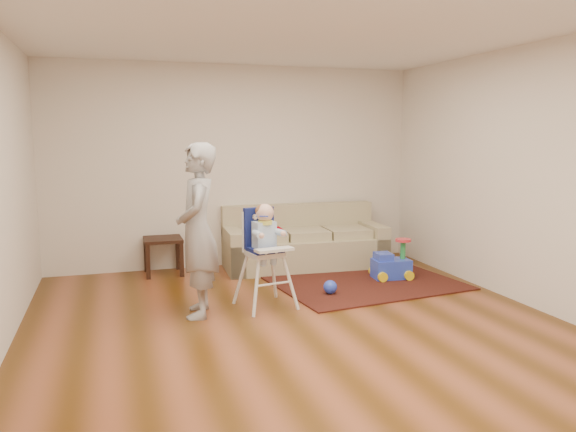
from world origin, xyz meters
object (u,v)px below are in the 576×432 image
object	(u,v)px
sofa	(304,237)
toy_ball	(330,287)
side_table	(163,256)
high_chair	(265,257)
ride_on_toy	(391,258)
adult	(198,231)

from	to	relation	value
sofa	toy_ball	size ratio (longest dim) A/B	14.21
side_table	high_chair	world-z (taller)	high_chair
side_table	high_chair	bearing A→B (deg)	-62.93
high_chair	toy_ball	bearing A→B (deg)	2.60
sofa	ride_on_toy	size ratio (longest dim) A/B	4.42
ride_on_toy	high_chair	world-z (taller)	high_chair
toy_ball	ride_on_toy	bearing A→B (deg)	23.33
sofa	ride_on_toy	xyz separation A→B (m)	(0.82, -0.94, -0.15)
adult	toy_ball	bearing A→B (deg)	109.03
high_chair	sofa	bearing A→B (deg)	47.43
sofa	side_table	bearing A→B (deg)	177.40
ride_on_toy	adult	xyz separation A→B (m)	(-2.48, -0.67, 0.59)
ride_on_toy	toy_ball	world-z (taller)	ride_on_toy
high_chair	side_table	bearing A→B (deg)	106.47
toy_ball	sofa	bearing A→B (deg)	83.18
toy_ball	high_chair	world-z (taller)	high_chair
toy_ball	high_chair	distance (m)	0.93
high_chair	adult	bearing A→B (deg)	174.40
ride_on_toy	side_table	bearing A→B (deg)	162.61
sofa	toy_ball	xyz separation A→B (m)	(-0.16, -1.36, -0.32)
sofa	toy_ball	distance (m)	1.41
side_table	toy_ball	bearing A→B (deg)	-42.40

